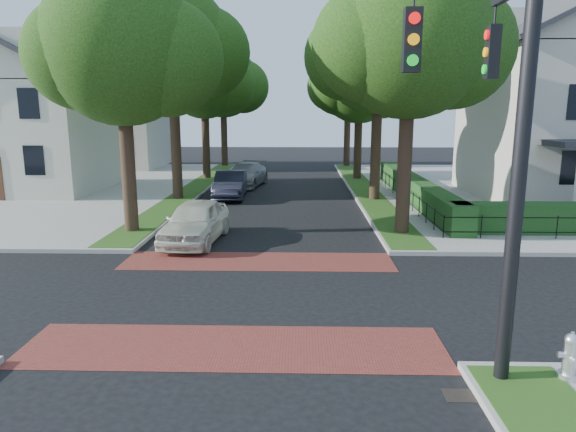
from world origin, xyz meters
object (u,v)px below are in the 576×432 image
object	(u,v)px
parked_car_front	(195,221)
parked_car_middle	(230,185)
fire_hydrant	(570,357)
traffic_signal	(506,125)
parked_car_rear	(246,175)

from	to	relation	value
parked_car_front	parked_car_middle	size ratio (longest dim) A/B	1.00
parked_car_middle	fire_hydrant	bearing A→B (deg)	-68.96
parked_car_middle	fire_hydrant	world-z (taller)	parked_car_middle
traffic_signal	parked_car_middle	world-z (taller)	traffic_signal
parked_car_front	parked_car_rear	world-z (taller)	parked_car_front
parked_car_front	fire_hydrant	bearing A→B (deg)	-44.66
parked_car_middle	parked_car_rear	xyz separation A→B (m)	(0.38, 4.78, -0.00)
parked_car_rear	parked_car_middle	bearing A→B (deg)	-85.29
traffic_signal	fire_hydrant	xyz separation A→B (m)	(1.42, -0.19, -4.13)
fire_hydrant	parked_car_front	bearing A→B (deg)	153.05
traffic_signal	parked_car_front	size ratio (longest dim) A/B	1.69
parked_car_front	parked_car_middle	distance (m)	10.26
parked_car_front	traffic_signal	bearing A→B (deg)	-48.98
parked_car_front	parked_car_rear	xyz separation A→B (m)	(0.32, 15.04, -0.03)
traffic_signal	parked_car_front	world-z (taller)	traffic_signal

